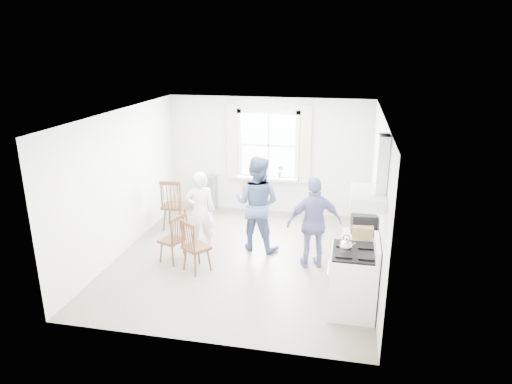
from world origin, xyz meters
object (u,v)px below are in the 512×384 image
windsor_chair_c (175,234)px  person_mid (257,204)px  stereo_stack (364,223)px  person_left (200,211)px  windsor_chair_a (172,200)px  person_right (314,223)px  gas_stove (353,281)px  low_cabinet (358,261)px  windsor_chair_b (191,241)px

windsor_chair_c → person_mid: bearing=34.3°
stereo_stack → person_left: person_left is taller
windsor_chair_a → person_right: (2.96, -1.03, 0.14)m
gas_stove → person_mid: size_ratio=0.63×
stereo_stack → person_right: person_right is taller
gas_stove → low_cabinet: gas_stove is taller
windsor_chair_a → windsor_chair_c: windsor_chair_a is taller
gas_stove → windsor_chair_b: size_ratio=1.20×
windsor_chair_b → person_mid: size_ratio=0.52×
windsor_chair_b → windsor_chair_c: (-0.39, 0.29, -0.03)m
person_mid → person_right: (1.09, -0.52, -0.09)m
gas_stove → windsor_chair_c: (-3.03, 0.94, 0.06)m
windsor_chair_b → person_left: person_left is taller
person_right → windsor_chair_c: bearing=-9.9°
low_cabinet → person_mid: size_ratio=0.50×
stereo_stack → low_cabinet: bearing=-122.4°
stereo_stack → windsor_chair_a: size_ratio=0.37×
stereo_stack → person_mid: bearing=151.2°
person_mid → windsor_chair_b: bearing=63.6°
windsor_chair_c → low_cabinet: bearing=-4.4°
gas_stove → person_mid: 2.56m
low_cabinet → person_mid: person_mid is taller
windsor_chair_b → windsor_chair_c: 0.48m
gas_stove → stereo_stack: stereo_stack is taller
low_cabinet → windsor_chair_a: (-3.70, 1.62, 0.21)m
windsor_chair_a → person_mid: 1.95m
gas_stove → low_cabinet: size_ratio=1.24×
windsor_chair_c → person_mid: size_ratio=0.50×
person_left → person_right: 2.13m
windsor_chair_b → person_mid: (0.88, 1.15, 0.32)m
stereo_stack → person_right: bearing=146.9°
windsor_chair_a → windsor_chair_b: windsor_chair_a is taller
person_mid → windsor_chair_c: bearing=45.4°
windsor_chair_a → windsor_chair_c: 1.51m
windsor_chair_b → windsor_chair_a: bearing=120.5°
windsor_chair_b → person_mid: bearing=52.6°
low_cabinet → windsor_chair_c: bearing=175.6°
person_right → person_left: bearing=-25.6°
gas_stove → windsor_chair_a: 4.31m
person_left → person_right: person_right is taller
stereo_stack → person_mid: person_mid is taller
gas_stove → windsor_chair_a: size_ratio=1.03×
low_cabinet → stereo_stack: bearing=57.6°
windsor_chair_a → person_left: size_ratio=0.71×
person_mid → windsor_chair_a: bearing=-4.3°
stereo_stack → person_right: 0.97m
windsor_chair_b → windsor_chair_c: bearing=143.7°
person_mid → person_right: size_ratio=1.11×
windsor_chair_c → person_mid: person_mid is taller
windsor_chair_a → windsor_chair_c: (0.59, -1.38, -0.12)m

